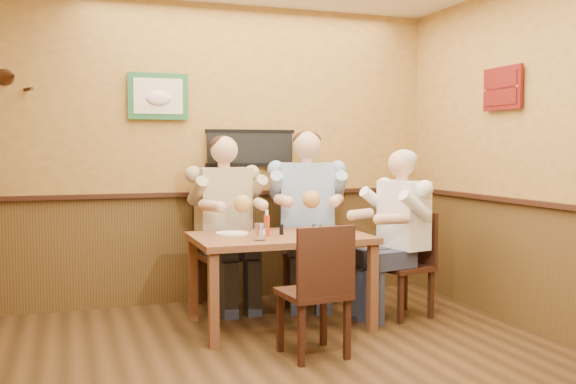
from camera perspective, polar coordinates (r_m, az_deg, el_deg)
name	(u,v)px	position (r m, az deg, el deg)	size (l,w,h in m)	color
room	(269,108)	(3.82, -1.67, 7.44)	(5.02, 5.03, 2.81)	#301F0E
dining_table	(280,246)	(5.21, -0.70, -4.83)	(1.40, 0.90, 0.75)	brown
chair_back_left	(224,253)	(5.92, -5.74, -5.43)	(0.45, 0.45, 0.98)	#371C11
chair_back_right	(307,249)	(6.03, 1.68, -5.08)	(0.47, 0.47, 1.01)	#371C11
chair_right_end	(403,265)	(5.63, 10.18, -6.37)	(0.42, 0.42, 0.90)	#371C11
chair_near_side	(313,290)	(4.52, 2.24, -8.68)	(0.43, 0.43, 0.93)	#371C11
diner_tan_shirt	(224,230)	(5.89, -5.75, -3.41)	(0.65, 0.65, 1.40)	#C5B088
diner_blue_polo	(307,226)	(6.00, 1.69, -3.04)	(0.67, 0.67, 1.45)	#89A6CE
diner_white_elder	(403,242)	(5.59, 10.21, -4.42)	(0.60, 0.60, 1.29)	white
water_glass_left	(260,232)	(4.89, -2.48, -3.56)	(0.09, 0.09, 0.13)	white
water_glass_mid	(317,232)	(4.93, 2.63, -3.56)	(0.08, 0.08, 0.12)	silver
cola_tumbler	(341,230)	(5.11, 4.75, -3.42)	(0.08, 0.08, 0.10)	black
hot_sauce_bottle	(267,224)	(5.10, -1.90, -2.90)	(0.05, 0.05, 0.19)	#B43513
salt_shaker	(258,230)	(5.12, -2.65, -3.39)	(0.04, 0.04, 0.10)	silver
pepper_shaker	(281,230)	(5.20, -0.58, -3.35)	(0.03, 0.03, 0.08)	black
plate_far_left	(232,233)	(5.24, -5.01, -3.68)	(0.26, 0.26, 0.02)	silver
plate_far_right	(333,228)	(5.55, 4.06, -3.25)	(0.24, 0.24, 0.02)	white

